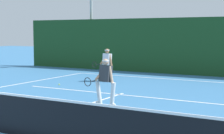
% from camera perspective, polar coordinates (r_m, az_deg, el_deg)
% --- Properties ---
extents(court_line_baseline_far, '(10.84, 0.10, 0.01)m').
position_cam_1_polar(court_line_baseline_far, '(18.82, 8.88, -1.87)').
color(court_line_baseline_far, white).
rests_on(court_line_baseline_far, ground_plane).
extents(court_line_service, '(8.83, 0.10, 0.01)m').
position_cam_1_polar(court_line_service, '(14.02, 1.11, -4.36)').
color(court_line_service, white).
rests_on(court_line_service, ground_plane).
extents(court_line_centre, '(0.10, 6.40, 0.01)m').
position_cam_1_polar(court_line_centre, '(11.62, -5.69, -6.46)').
color(court_line_centre, white).
rests_on(court_line_centre, ground_plane).
extents(player_near, '(0.93, 0.88, 1.54)m').
position_cam_1_polar(player_near, '(11.94, -1.08, -2.03)').
color(player_near, silver).
rests_on(player_near, ground_plane).
extents(player_far, '(0.93, 0.86, 1.61)m').
position_cam_1_polar(player_far, '(17.58, -0.82, 0.56)').
color(player_far, black).
rests_on(player_far, ground_plane).
extents(tennis_ball, '(0.07, 0.07, 0.07)m').
position_cam_1_polar(tennis_ball, '(16.63, -8.35, -2.74)').
color(tennis_ball, '#D1E033').
rests_on(tennis_ball, ground_plane).
extents(back_fence_windscreen, '(22.04, 0.12, 3.23)m').
position_cam_1_polar(back_fence_windscreen, '(20.79, 11.13, 3.25)').
color(back_fence_windscreen, '#1A421E').
rests_on(back_fence_windscreen, ground_plane).
extents(light_pole, '(0.55, 0.44, 7.37)m').
position_cam_1_polar(light_pole, '(24.53, -3.31, 10.49)').
color(light_pole, '#9EA39E').
rests_on(light_pole, ground_plane).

